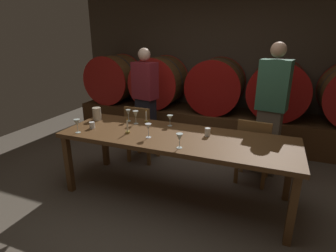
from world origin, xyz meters
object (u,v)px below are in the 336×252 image
object	(u,v)px
wine_glass_center_left	(136,114)
wine_glass_far_right	(179,138)
wine_glass_left	(128,113)
wine_glass_center_right	(148,127)
chair_right	(254,148)
pitcher	(97,114)
dining_table	(176,141)
candle_left	(128,129)
guest_left	(145,99)
guest_right	(271,110)
wine_barrel_left	(159,82)
cup_left	(92,125)
wine_glass_right	(170,118)
wine_glass_far_left	(77,123)
chair_left	(141,131)
cup_right	(208,132)
candle_right	(146,119)
wine_barrel_center	(216,86)
wine_barrel_right	(278,90)
wine_barrel_far_left	(114,79)

from	to	relation	value
wine_glass_center_left	wine_glass_far_right	size ratio (longest dim) A/B	1.11
wine_glass_left	wine_glass_center_right	xyz separation A→B (m)	(0.50, -0.45, 0.01)
chair_right	pitcher	xyz separation A→B (m)	(-2.02, -0.46, 0.37)
pitcher	wine_glass_center_left	xyz separation A→B (m)	(0.57, 0.04, 0.04)
dining_table	candle_left	size ratio (longest dim) A/B	14.61
guest_left	guest_right	world-z (taller)	guest_right
wine_barrel_left	cup_left	bearing A→B (deg)	-88.33
dining_table	wine_glass_right	size ratio (longest dim) A/B	19.12
guest_right	wine_glass_far_right	world-z (taller)	guest_right
wine_glass_center_right	wine_glass_right	distance (m)	0.47
pitcher	wine_glass_far_right	distance (m)	1.44
guest_left	wine_glass_center_left	distance (m)	1.05
dining_table	wine_glass_center_right	bearing A→B (deg)	-147.86
wine_barrel_left	wine_glass_left	size ratio (longest dim) A/B	6.13
pitcher	wine_glass_center_right	world-z (taller)	pitcher
wine_glass_far_left	wine_glass_far_right	size ratio (longest dim) A/B	1.05
guest_left	pitcher	distance (m)	1.05
wine_barrel_left	chair_left	xyz separation A→B (m)	(0.30, -1.40, -0.51)
wine_barrel_left	cup_right	xyz separation A→B (m)	(1.44, -1.98, -0.18)
candle_left	cup_left	xyz separation A→B (m)	(-0.49, -0.00, -0.01)
wine_glass_center_left	wine_glass_right	bearing A→B (deg)	10.37
wine_glass_far_right	cup_right	size ratio (longest dim) A/B	1.65
dining_table	candle_right	world-z (taller)	candle_right
cup_left	wine_barrel_left	bearing A→B (deg)	91.67
wine_barrel_left	candle_left	world-z (taller)	wine_barrel_left
guest_right	wine_glass_far_right	xyz separation A→B (m)	(-0.82, -1.33, -0.03)
chair_left	wine_glass_left	xyz separation A→B (m)	(0.04, -0.42, 0.40)
dining_table	candle_left	world-z (taller)	candle_left
guest_left	wine_glass_left	bearing A→B (deg)	114.44
wine_barrel_center	wine_glass_center_left	distance (m)	1.99
wine_glass_far_left	wine_glass_left	xyz separation A→B (m)	(0.33, 0.61, -0.00)
guest_right	cup_right	distance (m)	1.10
candle_right	wine_glass_far_left	size ratio (longest dim) A/B	1.09
dining_table	chair_left	distance (m)	1.09
wine_barrel_right	wine_glass_center_left	size ratio (longest dim) A/B	5.59
wine_barrel_far_left	chair_left	size ratio (longest dim) A/B	1.09
dining_table	cup_right	bearing A→B (deg)	19.51
wine_barrel_right	chair_left	size ratio (longest dim) A/B	1.09
dining_table	cup_left	distance (m)	1.06
cup_right	chair_right	bearing A→B (deg)	46.81
chair_right	guest_right	size ratio (longest dim) A/B	0.49
wine_barrel_center	wine_glass_center_right	distance (m)	2.28
candle_right	wine_barrel_far_left	bearing A→B (deg)	131.87
dining_table	wine_glass_center_left	xyz separation A→B (m)	(-0.63, 0.22, 0.19)
wine_glass_far_right	candle_left	bearing A→B (deg)	165.40
guest_right	candle_left	distance (m)	1.91
chair_left	wine_glass_center_right	bearing A→B (deg)	122.80
wine_barrel_right	pitcher	distance (m)	2.95
candle_left	dining_table	bearing A→B (deg)	13.72
chair_right	guest_right	world-z (taller)	guest_right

